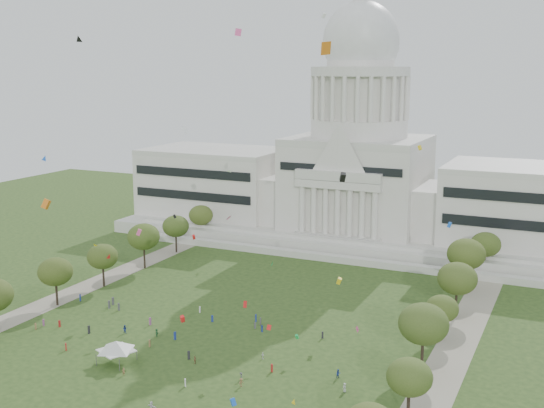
% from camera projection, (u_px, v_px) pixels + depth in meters
% --- Properties ---
extents(ground, '(400.00, 400.00, 0.00)m').
position_uv_depth(ground, '(175.00, 366.00, 132.49)').
color(ground, '#294219').
rests_on(ground, ground).
extents(capitol, '(160.00, 64.50, 91.30)m').
position_uv_depth(capitol, '(357.00, 173.00, 229.25)').
color(capitol, beige).
rests_on(capitol, ground).
extents(path_left, '(8.00, 160.00, 0.04)m').
position_uv_depth(path_left, '(83.00, 289.00, 178.95)').
color(path_left, gray).
rests_on(path_left, ground).
extents(path_right, '(8.00, 160.00, 0.04)m').
position_uv_depth(path_right, '(454.00, 351.00, 139.43)').
color(path_right, gray).
rests_on(path_right, ground).
extents(row_tree_r_1, '(7.58, 7.58, 10.78)m').
position_uv_depth(row_tree_r_1, '(410.00, 377.00, 110.41)').
color(row_tree_r_1, black).
rests_on(row_tree_r_1, ground).
extents(row_tree_l_2, '(8.42, 8.42, 11.97)m').
position_uv_depth(row_tree_l_2, '(55.00, 272.00, 164.78)').
color(row_tree_l_2, black).
rests_on(row_tree_l_2, ground).
extents(row_tree_r_2, '(9.55, 9.55, 13.58)m').
position_uv_depth(row_tree_r_2, '(424.00, 324.00, 127.94)').
color(row_tree_r_2, black).
rests_on(row_tree_r_2, ground).
extents(row_tree_l_3, '(8.12, 8.12, 11.55)m').
position_uv_depth(row_tree_l_3, '(103.00, 257.00, 179.23)').
color(row_tree_l_3, black).
rests_on(row_tree_l_3, ground).
extents(row_tree_r_3, '(7.01, 7.01, 9.98)m').
position_uv_depth(row_tree_r_3, '(442.00, 309.00, 143.53)').
color(row_tree_r_3, black).
rests_on(row_tree_r_3, ground).
extents(row_tree_l_4, '(9.29, 9.29, 13.21)m').
position_uv_depth(row_tree_l_4, '(144.00, 237.00, 195.47)').
color(row_tree_l_4, black).
rests_on(row_tree_l_4, ground).
extents(row_tree_r_4, '(9.19, 9.19, 13.06)m').
position_uv_depth(row_tree_r_4, '(457.00, 279.00, 156.79)').
color(row_tree_r_4, black).
rests_on(row_tree_r_4, ground).
extents(row_tree_l_5, '(8.33, 8.33, 11.85)m').
position_uv_depth(row_tree_l_5, '(176.00, 226.00, 212.67)').
color(row_tree_l_5, black).
rests_on(row_tree_l_5, ground).
extents(row_tree_r_5, '(9.82, 9.82, 13.96)m').
position_uv_depth(row_tree_r_5, '(466.00, 254.00, 175.13)').
color(row_tree_r_5, black).
rests_on(row_tree_r_5, ground).
extents(row_tree_l_6, '(8.19, 8.19, 11.64)m').
position_uv_depth(row_tree_l_6, '(201.00, 215.00, 229.52)').
color(row_tree_l_6, black).
rests_on(row_tree_l_6, ground).
extents(row_tree_r_6, '(8.42, 8.42, 11.97)m').
position_uv_depth(row_tree_r_6, '(486.00, 244.00, 190.36)').
color(row_tree_r_6, black).
rests_on(row_tree_r_6, ground).
extents(event_tent, '(10.99, 10.99, 4.65)m').
position_uv_depth(event_tent, '(116.00, 346.00, 133.12)').
color(event_tent, '#4C4C4C').
rests_on(event_tent, ground).
extents(person_0, '(0.95, 0.98, 1.70)m').
position_uv_depth(person_0, '(345.00, 388.00, 121.57)').
color(person_0, silver).
rests_on(person_0, ground).
extents(person_2, '(0.96, 0.99, 1.75)m').
position_uv_depth(person_2, '(338.00, 374.00, 127.05)').
color(person_2, navy).
rests_on(person_2, ground).
extents(person_3, '(0.95, 1.06, 1.48)m').
position_uv_depth(person_3, '(241.00, 376.00, 126.28)').
color(person_3, '#4C4C51').
rests_on(person_3, ground).
extents(person_4, '(0.61, 0.99, 1.61)m').
position_uv_depth(person_4, '(195.00, 360.00, 133.28)').
color(person_4, olive).
rests_on(person_4, ground).
extents(person_5, '(1.64, 1.57, 1.76)m').
position_uv_depth(person_5, '(157.00, 333.00, 146.78)').
color(person_5, '#33723F').
rests_on(person_5, ground).
extents(person_7, '(0.64, 0.69, 1.53)m').
position_uv_depth(person_7, '(124.00, 372.00, 128.20)').
color(person_7, olive).
rests_on(person_7, ground).
extents(person_8, '(0.91, 0.58, 1.84)m').
position_uv_depth(person_8, '(125.00, 329.00, 148.70)').
color(person_8, navy).
rests_on(person_8, ground).
extents(person_9, '(0.94, 1.18, 1.63)m').
position_uv_depth(person_9, '(241.00, 382.00, 123.65)').
color(person_9, olive).
rests_on(person_9, ground).
extents(person_10, '(0.60, 0.87, 1.35)m').
position_uv_depth(person_10, '(263.00, 356.00, 135.48)').
color(person_10, silver).
rests_on(person_10, ground).
extents(person_11, '(1.88, 0.92, 1.95)m').
position_uv_depth(person_11, '(151.00, 407.00, 114.33)').
color(person_11, silver).
rests_on(person_11, ground).
extents(distant_crowd, '(63.70, 34.93, 1.95)m').
position_uv_depth(distant_crowd, '(158.00, 324.00, 151.71)').
color(distant_crowd, '#B21E1E').
rests_on(distant_crowd, ground).
extents(kite_swarm, '(77.80, 105.71, 62.75)m').
position_uv_depth(kite_swarm, '(202.00, 216.00, 133.28)').
color(kite_swarm, yellow).
rests_on(kite_swarm, ground).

